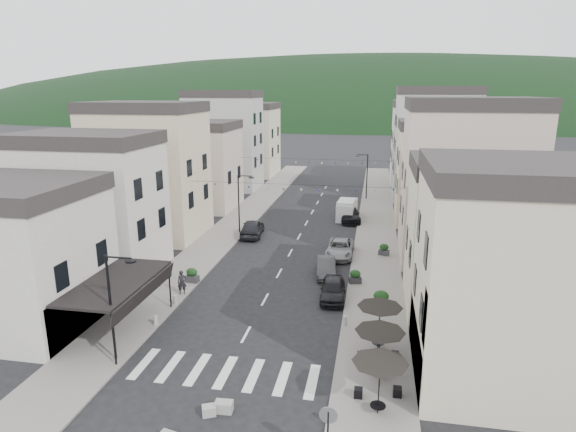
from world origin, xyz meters
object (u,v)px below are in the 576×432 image
at_px(pedestrian_b, 157,276).
at_px(parked_car_b, 326,267).
at_px(parked_car_c, 340,248).
at_px(delivery_van, 347,209).
at_px(pedestrian_a, 182,282).
at_px(parked_car_e, 252,228).
at_px(parked_car_d, 350,214).
at_px(parked_car_a, 333,289).

bearing_deg(pedestrian_b, parked_car_b, 19.45).
height_order(parked_car_c, delivery_van, delivery_van).
distance_m(delivery_van, pedestrian_a, 25.24).
height_order(parked_car_b, pedestrian_a, pedestrian_a).
height_order(parked_car_c, parked_car_e, parked_car_e).
relative_size(parked_car_d, pedestrian_a, 2.98).
xyz_separation_m(parked_car_c, delivery_van, (-0.21, 12.78, 0.40)).
distance_m(parked_car_a, parked_car_b, 4.44).
distance_m(parked_car_a, delivery_van, 21.79).
distance_m(parked_car_b, parked_car_d, 16.50).
xyz_separation_m(parked_car_d, pedestrian_b, (-12.81, -21.19, 0.19)).
bearing_deg(parked_car_e, pedestrian_b, 69.50).
xyz_separation_m(parked_car_a, parked_car_b, (-0.92, 4.34, -0.05)).
relative_size(parked_car_a, pedestrian_b, 2.56).
bearing_deg(parked_car_b, parked_car_e, 126.07).
bearing_deg(delivery_van, parked_car_c, -84.62).
xyz_separation_m(parked_car_c, parked_car_d, (0.20, 11.82, 0.06)).
distance_m(parked_car_b, parked_car_c, 4.71).
relative_size(parked_car_a, parked_car_b, 1.03).
height_order(parked_car_b, parked_car_c, parked_car_c).
bearing_deg(parked_car_d, pedestrian_b, -128.55).
relative_size(parked_car_d, pedestrian_b, 3.16).
height_order(parked_car_c, pedestrian_b, pedestrian_b).
bearing_deg(pedestrian_a, parked_car_e, 58.32).
bearing_deg(parked_car_d, delivery_van, 105.49).
bearing_deg(parked_car_a, parked_car_e, 121.65).
bearing_deg(parked_car_b, parked_car_d, 80.40).
height_order(pedestrian_a, pedestrian_b, pedestrian_a).
height_order(parked_car_b, pedestrian_b, pedestrian_b).
relative_size(parked_car_c, parked_car_d, 0.97).
distance_m(parked_car_a, parked_car_e, 16.24).
bearing_deg(parked_car_c, delivery_van, 91.48).
bearing_deg(parked_car_d, parked_car_b, -100.61).
height_order(parked_car_a, pedestrian_b, pedestrian_b).
bearing_deg(parked_car_c, pedestrian_a, -134.19).
xyz_separation_m(parked_car_e, pedestrian_a, (-1.27, -14.75, 0.14)).
bearing_deg(parked_car_c, parked_car_b, -98.33).
bearing_deg(parked_car_e, delivery_van, -142.14).
relative_size(parked_car_b, pedestrian_b, 2.48).
relative_size(parked_car_c, pedestrian_b, 3.05).
xyz_separation_m(parked_car_a, delivery_van, (-0.41, 21.78, 0.38)).
height_order(parked_car_a, parked_car_e, parked_car_e).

